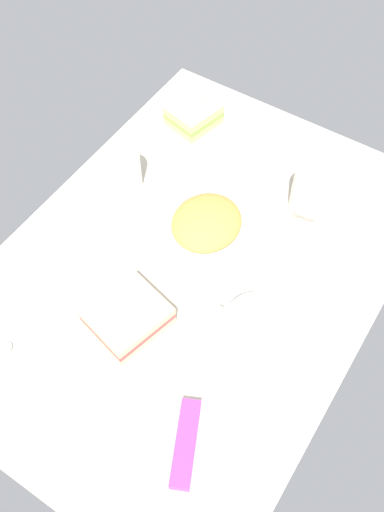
# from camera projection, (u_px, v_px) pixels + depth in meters

# --- Properties ---
(tabletop) EXTENTS (0.90, 0.64, 0.02)m
(tabletop) POSITION_uv_depth(u_px,v_px,m) (192.00, 268.00, 1.06)
(tabletop) COLOR #BCB29E
(tabletop) RESTS_ON ground
(plate_of_food) EXTENTS (0.23, 0.23, 0.05)m
(plate_of_food) POSITION_uv_depth(u_px,v_px,m) (207.00, 225.00, 1.08)
(plate_of_food) COLOR silver
(plate_of_food) RESTS_ON tabletop
(coffee_mug_black) EXTENTS (0.09, 0.12, 0.09)m
(coffee_mug_black) POSITION_uv_depth(u_px,v_px,m) (254.00, 332.00, 0.92)
(coffee_mug_black) COLOR white
(coffee_mug_black) RESTS_ON tabletop
(coffee_mug_milky) EXTENTS (0.11, 0.09, 0.10)m
(coffee_mug_milky) POSITION_uv_depth(u_px,v_px,m) (316.00, 192.00, 1.08)
(coffee_mug_milky) COLOR silver
(coffee_mug_milky) RESTS_ON tabletop
(sandwich_main) EXTENTS (0.14, 0.13, 0.04)m
(sandwich_main) POSITION_uv_depth(u_px,v_px,m) (128.00, 316.00, 0.96)
(sandwich_main) COLOR beige
(sandwich_main) RESTS_ON tabletop
(sandwich_side) EXTENTS (0.11, 0.11, 0.04)m
(sandwich_side) POSITION_uv_depth(u_px,v_px,m) (193.00, 115.00, 1.24)
(sandwich_side) COLOR #DBB77A
(sandwich_side) RESTS_ON tabletop
(glass_of_milk) EXTENTS (0.07, 0.07, 0.09)m
(glass_of_milk) POSITION_uv_depth(u_px,v_px,m) (124.00, 172.00, 1.12)
(glass_of_milk) COLOR silver
(glass_of_milk) RESTS_ON tabletop
(snack_bar) EXTENTS (0.13, 0.08, 0.02)m
(snack_bar) POSITION_uv_depth(u_px,v_px,m) (186.00, 443.00, 0.86)
(snack_bar) COLOR purple
(snack_bar) RESTS_ON tabletop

